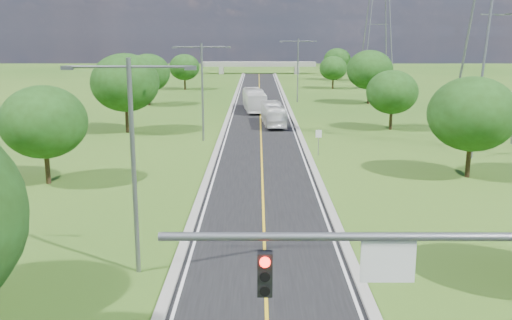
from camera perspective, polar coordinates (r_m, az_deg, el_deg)
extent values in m
plane|color=#295116|center=(73.97, 0.44, 4.11)|extent=(260.00, 260.00, 0.00)
cube|color=black|center=(79.90, 0.42, 4.78)|extent=(8.00, 150.00, 0.06)
cube|color=gray|center=(79.98, -2.63, 4.83)|extent=(0.50, 150.00, 0.22)
cube|color=gray|center=(80.02, 3.48, 4.83)|extent=(0.50, 150.00, 0.22)
cylinder|color=slate|center=(13.09, 8.88, -7.59)|extent=(8.40, 0.20, 0.20)
cube|color=black|center=(13.28, 0.89, -11.31)|extent=(0.35, 0.28, 1.05)
cylinder|color=#FF140C|center=(12.99, 0.90, -10.19)|extent=(0.24, 0.06, 0.24)
cube|color=white|center=(13.49, 13.05, -9.87)|extent=(1.25, 0.06, 1.00)
cylinder|color=slate|center=(52.37, 6.26, 1.77)|extent=(0.08, 0.08, 2.40)
cube|color=white|center=(52.20, 6.29, 2.62)|extent=(0.55, 0.04, 0.70)
cube|color=gray|center=(153.76, -3.48, 8.96)|extent=(1.20, 3.00, 2.00)
cube|color=gray|center=(153.81, 4.07, 8.95)|extent=(1.20, 3.00, 2.00)
cube|color=gray|center=(153.36, 0.30, 9.57)|extent=(30.00, 3.00, 1.20)
cylinder|color=slate|center=(26.46, -12.13, -0.89)|extent=(0.22, 0.22, 10.00)
cylinder|color=slate|center=(26.13, -15.65, 8.97)|extent=(2.80, 0.12, 0.12)
cylinder|color=slate|center=(25.52, -9.51, 9.18)|extent=(2.80, 0.12, 0.12)
cube|color=slate|center=(26.52, -18.37, 8.73)|extent=(0.50, 0.25, 0.18)
cube|color=slate|center=(25.34, -6.57, 9.13)|extent=(0.50, 0.25, 0.18)
cylinder|color=slate|center=(58.72, -5.38, 6.72)|extent=(0.22, 0.22, 10.00)
cylinder|color=slate|center=(58.57, -6.87, 11.18)|extent=(2.80, 0.12, 0.12)
cylinder|color=slate|center=(58.30, -4.08, 11.23)|extent=(2.80, 0.12, 0.12)
cube|color=slate|center=(58.74, -8.15, 11.10)|extent=(0.50, 0.25, 0.18)
cube|color=slate|center=(58.22, -2.78, 11.20)|extent=(0.50, 0.25, 0.18)
cylinder|color=slate|center=(91.55, 4.20, 8.89)|extent=(0.22, 0.22, 10.00)
cylinder|color=slate|center=(91.27, 3.35, 11.78)|extent=(2.80, 0.12, 0.12)
cylinder|color=slate|center=(91.47, 5.14, 11.76)|extent=(2.80, 0.12, 0.12)
cube|color=slate|center=(91.21, 2.52, 11.76)|extent=(0.50, 0.25, 0.18)
cube|color=slate|center=(91.59, 5.97, 11.71)|extent=(0.50, 0.25, 0.18)
cylinder|color=black|center=(45.07, -20.14, -0.55)|extent=(0.36, 0.36, 2.70)
ellipsoid|color=#1C3E10|center=(44.47, -20.47, 3.59)|extent=(6.30, 6.30, 5.36)
cylinder|color=black|center=(65.49, -12.79, 4.10)|extent=(0.36, 0.36, 3.24)
ellipsoid|color=#1C3E10|center=(65.03, -12.96, 7.55)|extent=(7.56, 7.56, 6.43)
cylinder|color=black|center=(89.22, -10.65, 6.31)|extent=(0.36, 0.36, 2.88)
ellipsoid|color=#1C3E10|center=(88.91, -10.74, 8.57)|extent=(6.72, 6.72, 5.71)
cylinder|color=black|center=(112.45, -7.12, 7.63)|extent=(0.36, 0.36, 2.52)
ellipsoid|color=#1C3E10|center=(112.22, -7.17, 9.20)|extent=(5.88, 5.88, 5.00)
cylinder|color=black|center=(47.13, 20.48, 0.09)|extent=(0.36, 0.36, 2.88)
ellipsoid|color=#1C3E10|center=(46.54, 20.81, 4.32)|extent=(6.72, 6.72, 5.71)
cylinder|color=black|center=(67.64, 13.32, 4.03)|extent=(0.36, 0.36, 2.52)
ellipsoid|color=#1C3E10|center=(67.26, 13.46, 6.63)|extent=(5.88, 5.88, 5.00)
cylinder|color=black|center=(91.31, 11.20, 6.49)|extent=(0.36, 0.36, 3.06)
ellipsoid|color=#1C3E10|center=(90.99, 11.30, 8.83)|extent=(7.14, 7.14, 6.07)
cylinder|color=black|center=(114.53, 7.69, 7.66)|extent=(0.36, 0.36, 2.34)
ellipsoid|color=#1C3E10|center=(114.32, 7.73, 9.09)|extent=(5.46, 5.46, 4.64)
cylinder|color=black|center=(134.74, 8.08, 8.47)|extent=(0.36, 0.36, 2.70)
ellipsoid|color=#1C3E10|center=(134.54, 8.13, 9.88)|extent=(6.30, 6.30, 5.36)
imported|color=white|center=(68.73, 1.73, 4.61)|extent=(2.90, 9.65, 2.65)
imported|color=white|center=(81.30, -0.16, 6.02)|extent=(3.55, 11.11, 3.04)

